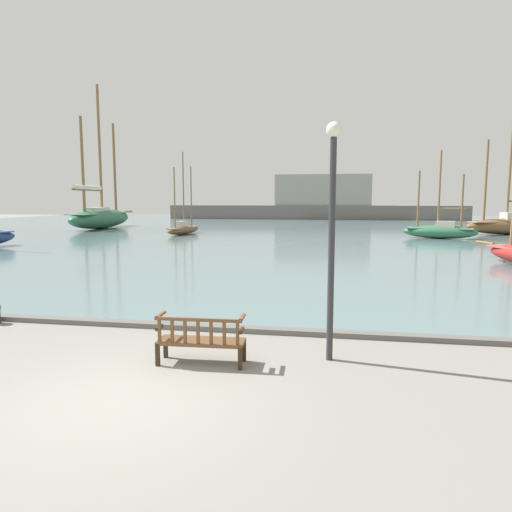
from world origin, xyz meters
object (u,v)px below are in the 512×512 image
park_bench (201,339)px  sailboat_nearest_port (509,224)px  sailboat_outer_port (101,216)px  sailboat_outer_starboard (183,228)px  lamp_post (332,220)px  sailboat_mid_starboard (440,230)px

park_bench → sailboat_nearest_port: (17.11, 34.26, 0.52)m
sailboat_outer_port → sailboat_outer_starboard: sailboat_outer_port is taller
sailboat_outer_starboard → lamp_post: bearing=-66.3°
sailboat_outer_port → sailboat_outer_starboard: size_ratio=2.09×
sailboat_nearest_port → sailboat_outer_starboard: bearing=-170.5°
sailboat_outer_starboard → park_bench: bearing=-70.7°
sailboat_outer_port → lamp_post: 42.93m
sailboat_mid_starboard → sailboat_outer_starboard: (-20.77, 0.70, -0.10)m
sailboat_outer_starboard → lamp_post: 31.74m
sailboat_nearest_port → lamp_post: size_ratio=2.13×
sailboat_outer_port → lamp_post: sailboat_outer_port is taller
sailboat_mid_starboard → sailboat_nearest_port: bearing=38.2°
park_bench → sailboat_outer_port: (-21.60, 36.26, 0.91)m
sailboat_nearest_port → park_bench: bearing=-116.5°
sailboat_outer_port → sailboat_nearest_port: bearing=-3.0°
sailboat_mid_starboard → sailboat_nearest_port: (6.74, 5.31, 0.26)m
sailboat_mid_starboard → lamp_post: sailboat_mid_starboard is taller
sailboat_mid_starboard → sailboat_outer_port: bearing=167.1°
park_bench → sailboat_outer_port: 42.22m
park_bench → sailboat_mid_starboard: 30.75m
sailboat_outer_starboard → sailboat_nearest_port: bearing=9.5°
sailboat_mid_starboard → sailboat_outer_starboard: sailboat_outer_starboard is taller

